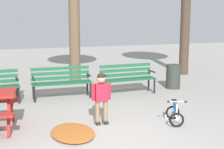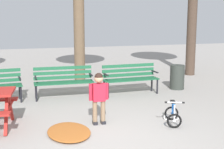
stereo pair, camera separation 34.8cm
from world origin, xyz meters
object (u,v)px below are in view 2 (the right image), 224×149
at_px(kids_bicycle, 173,115).
at_px(child_standing, 99,94).
at_px(park_bench_left, 64,79).
at_px(trash_bin, 177,77).
at_px(park_bench_right, 130,76).

bearing_deg(kids_bicycle, child_standing, 162.64).
xyz_separation_m(park_bench_left, trash_bin, (3.51, 0.04, -0.14)).
bearing_deg(park_bench_right, kids_bicycle, -91.78).
distance_m(park_bench_left, kids_bicycle, 3.44).
height_order(kids_bicycle, trash_bin, trash_bin).
distance_m(park_bench_right, kids_bicycle, 2.79).
distance_m(park_bench_right, child_standing, 2.79).
bearing_deg(trash_bin, park_bench_right, -173.78).
height_order(park_bench_left, kids_bicycle, park_bench_left).
relative_size(park_bench_right, kids_bicycle, 2.55).
distance_m(kids_bicycle, trash_bin, 3.41).
bearing_deg(park_bench_right, trash_bin, 6.22).
relative_size(park_bench_left, trash_bin, 2.17).
bearing_deg(trash_bin, child_standing, -141.83).
bearing_deg(child_standing, trash_bin, 38.17).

